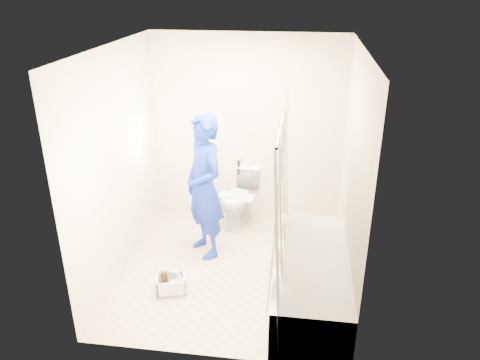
# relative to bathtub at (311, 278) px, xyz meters

# --- Properties ---
(floor) EXTENTS (2.60, 2.60, 0.00)m
(floor) POSITION_rel_bathtub_xyz_m (-0.85, 0.43, -0.27)
(floor) COLOR tan
(floor) RESTS_ON ground
(ceiling) EXTENTS (2.40, 2.60, 0.02)m
(ceiling) POSITION_rel_bathtub_xyz_m (-0.85, 0.43, 2.13)
(ceiling) COLOR white
(ceiling) RESTS_ON wall_back
(wall_back) EXTENTS (2.40, 0.02, 2.40)m
(wall_back) POSITION_rel_bathtub_xyz_m (-0.85, 1.73, 0.93)
(wall_back) COLOR beige
(wall_back) RESTS_ON ground
(wall_front) EXTENTS (2.40, 0.02, 2.40)m
(wall_front) POSITION_rel_bathtub_xyz_m (-0.85, -0.88, 0.93)
(wall_front) COLOR beige
(wall_front) RESTS_ON ground
(wall_left) EXTENTS (0.02, 2.60, 2.40)m
(wall_left) POSITION_rel_bathtub_xyz_m (-2.05, 0.43, 0.93)
(wall_left) COLOR beige
(wall_left) RESTS_ON ground
(wall_right) EXTENTS (0.02, 2.60, 2.40)m
(wall_right) POSITION_rel_bathtub_xyz_m (0.35, 0.43, 0.93)
(wall_right) COLOR beige
(wall_right) RESTS_ON ground
(bathtub) EXTENTS (0.70, 1.75, 0.50)m
(bathtub) POSITION_rel_bathtub_xyz_m (0.00, 0.00, 0.00)
(bathtub) COLOR white
(bathtub) RESTS_ON ground
(curtain_rod) EXTENTS (0.02, 1.90, 0.02)m
(curtain_rod) POSITION_rel_bathtub_xyz_m (-0.33, 0.00, 1.68)
(curtain_rod) COLOR silver
(curtain_rod) RESTS_ON wall_back
(shower_curtain) EXTENTS (0.06, 1.75, 1.80)m
(shower_curtain) POSITION_rel_bathtub_xyz_m (-0.33, 0.00, 0.75)
(shower_curtain) COLOR white
(shower_curtain) RESTS_ON curtain_rod
(toilet) EXTENTS (0.54, 0.78, 0.73)m
(toilet) POSITION_rel_bathtub_xyz_m (-0.93, 1.51, 0.10)
(toilet) COLOR white
(toilet) RESTS_ON ground
(tank_lid) EXTENTS (0.48, 0.28, 0.03)m
(tank_lid) POSITION_rel_bathtub_xyz_m (-0.95, 1.39, 0.16)
(tank_lid) COLOR silver
(tank_lid) RESTS_ON toilet
(tank_internals) EXTENTS (0.18, 0.07, 0.24)m
(tank_internals) POSITION_rel_bathtub_xyz_m (-0.93, 1.70, 0.45)
(tank_internals) COLOR black
(tank_internals) RESTS_ON toilet
(plumber) EXTENTS (0.69, 0.73, 1.67)m
(plumber) POSITION_rel_bathtub_xyz_m (-1.21, 0.74, 0.57)
(plumber) COLOR #0F1C97
(plumber) RESTS_ON ground
(cleaning_caddy) EXTENTS (0.35, 0.31, 0.23)m
(cleaning_caddy) POSITION_rel_bathtub_xyz_m (-1.41, -0.05, -0.18)
(cleaning_caddy) COLOR silver
(cleaning_caddy) RESTS_ON ground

